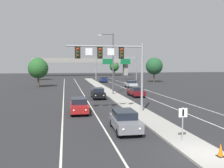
# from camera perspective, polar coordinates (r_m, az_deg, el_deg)

# --- Properties ---
(ground_plane) EXTENTS (260.00, 260.00, 0.00)m
(ground_plane) POSITION_cam_1_polar(r_m,az_deg,el_deg) (15.38, 20.86, -15.30)
(ground_plane) COLOR #28282B
(median_island) EXTENTS (2.40, 110.00, 0.15)m
(median_island) POSITION_cam_1_polar(r_m,az_deg,el_deg) (31.64, 3.51, -4.61)
(median_island) COLOR #9E9B93
(median_island) RESTS_ON ground
(lane_stripe_oncoming_center) EXTENTS (0.14, 100.00, 0.01)m
(lane_stripe_oncoming_center) POSITION_cam_1_polar(r_m,az_deg,el_deg) (37.74, -6.08, -3.23)
(lane_stripe_oncoming_center) COLOR silver
(lane_stripe_oncoming_center) RESTS_ON ground
(lane_stripe_receding_center) EXTENTS (0.14, 100.00, 0.01)m
(lane_stripe_receding_center) POSITION_cam_1_polar(r_m,az_deg,el_deg) (39.61, 7.62, -2.87)
(lane_stripe_receding_center) COLOR silver
(lane_stripe_receding_center) RESTS_ON ground
(edge_stripe_left) EXTENTS (0.14, 100.00, 0.01)m
(edge_stripe_left) POSITION_cam_1_polar(r_m,az_deg,el_deg) (37.62, -11.10, -3.32)
(edge_stripe_left) COLOR silver
(edge_stripe_left) RESTS_ON ground
(edge_stripe_right) EXTENTS (0.14, 100.00, 0.01)m
(edge_stripe_right) POSITION_cam_1_polar(r_m,az_deg,el_deg) (40.77, 12.03, -2.72)
(edge_stripe_right) COLOR silver
(edge_stripe_right) RESTS_ON ground
(overhead_signal_mast) EXTENTS (7.96, 0.44, 7.20)m
(overhead_signal_mast) POSITION_cam_1_polar(r_m,az_deg,el_deg) (25.54, 0.94, 5.44)
(overhead_signal_mast) COLOR gray
(overhead_signal_mast) RESTS_ON median_island
(median_sign_post) EXTENTS (0.60, 0.10, 2.20)m
(median_sign_post) POSITION_cam_1_polar(r_m,az_deg,el_deg) (16.95, 15.98, -7.73)
(median_sign_post) COLOR gray
(median_sign_post) RESTS_ON median_island
(street_lamp_median) EXTENTS (2.58, 0.28, 10.00)m
(street_lamp_median) POSITION_cam_1_polar(r_m,az_deg,el_deg) (40.83, -0.08, 5.54)
(street_lamp_median) COLOR #4C4C51
(street_lamp_median) RESTS_ON median_island
(car_oncoming_grey) EXTENTS (1.92, 4.51, 1.58)m
(car_oncoming_grey) POSITION_cam_1_polar(r_m,az_deg,el_deg) (19.29, 2.96, -8.38)
(car_oncoming_grey) COLOR slate
(car_oncoming_grey) RESTS_ON ground
(car_oncoming_red) EXTENTS (1.90, 4.50, 1.58)m
(car_oncoming_red) POSITION_cam_1_polar(r_m,az_deg,el_deg) (26.30, -7.58, -4.90)
(car_oncoming_red) COLOR maroon
(car_oncoming_red) RESTS_ON ground
(car_oncoming_black) EXTENTS (1.88, 4.49, 1.58)m
(car_oncoming_black) POSITION_cam_1_polar(r_m,az_deg,el_deg) (37.15, -3.26, -2.07)
(car_oncoming_black) COLOR black
(car_oncoming_black) RESTS_ON ground
(car_receding_darkred) EXTENTS (1.92, 4.51, 1.58)m
(car_receding_darkred) POSITION_cam_1_polar(r_m,az_deg,el_deg) (39.46, 5.53, -1.69)
(car_receding_darkred) COLOR #5B0F14
(car_receding_darkred) RESTS_ON ground
(car_receding_silver) EXTENTS (1.84, 4.48, 1.58)m
(car_receding_silver) POSITION_cam_1_polar(r_m,az_deg,el_deg) (54.13, 4.40, 0.04)
(car_receding_silver) COLOR #B7B7BC
(car_receding_silver) RESTS_ON ground
(car_receding_navy) EXTENTS (1.87, 4.49, 1.58)m
(car_receding_navy) POSITION_cam_1_polar(r_m,az_deg,el_deg) (69.82, -2.00, 1.09)
(car_receding_navy) COLOR #141E4C
(car_receding_navy) RESTS_ON ground
(traffic_cone_median_nose) EXTENTS (0.36, 0.36, 0.74)m
(traffic_cone_median_nose) POSITION_cam_1_polar(r_m,az_deg,el_deg) (15.07, 23.72, -13.76)
(traffic_cone_median_nose) COLOR black
(traffic_cone_median_nose) RESTS_ON median_island
(highway_sign_gantry) EXTENTS (13.28, 0.42, 7.50)m
(highway_sign_gantry) POSITION_cam_1_polar(r_m,az_deg,el_deg) (77.91, 1.05, 5.39)
(highway_sign_gantry) COLOR gray
(highway_sign_gantry) RESTS_ON ground
(overpass_bridge) EXTENTS (42.40, 6.40, 7.65)m
(overpass_bridge) POSITION_cam_1_polar(r_m,az_deg,el_deg) (109.50, -6.72, 4.95)
(overpass_bridge) COLOR gray
(overpass_bridge) RESTS_ON ground
(tree_far_left_c) EXTENTS (4.41, 4.41, 6.38)m
(tree_far_left_c) POSITION_cam_1_polar(r_m,az_deg,el_deg) (57.05, -16.64, 3.46)
(tree_far_left_c) COLOR #4C3823
(tree_far_left_c) RESTS_ON ground
(tree_far_right_a) EXTENTS (4.13, 4.13, 5.97)m
(tree_far_right_a) POSITION_cam_1_polar(r_m,az_deg,el_deg) (109.29, 0.52, 3.99)
(tree_far_right_a) COLOR #4C3823
(tree_far_right_a) RESTS_ON ground
(tree_far_left_a) EXTENTS (4.96, 4.96, 7.18)m
(tree_far_left_a) POSITION_cam_1_polar(r_m,az_deg,el_deg) (82.05, -16.67, 4.13)
(tree_far_left_a) COLOR #4C3823
(tree_far_left_a) RESTS_ON ground
(tree_far_right_c) EXTENTS (4.80, 4.80, 6.94)m
(tree_far_right_c) POSITION_cam_1_polar(r_m,az_deg,el_deg) (71.02, 9.69, 4.08)
(tree_far_right_c) COLOR #4C3823
(tree_far_right_c) RESTS_ON ground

